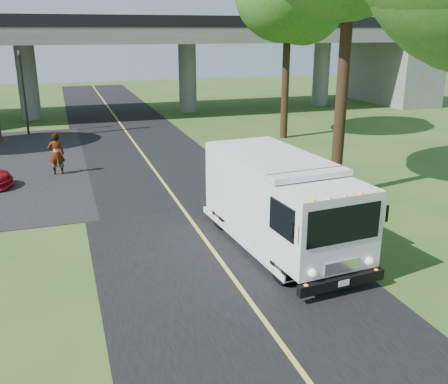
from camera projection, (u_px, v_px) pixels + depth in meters
name	position (u px, v px, depth m)	size (l,w,h in m)	color
ground	(291.00, 359.00, 10.04)	(120.00, 120.00, 0.00)	#31511D
road	(178.00, 203.00, 19.07)	(7.00, 90.00, 0.02)	black
lane_line	(178.00, 202.00, 19.07)	(0.12, 90.00, 0.01)	gold
overpass	(110.00, 55.00, 37.55)	(54.00, 10.00, 7.30)	slate
traffic_signal	(23.00, 83.00, 30.77)	(0.18, 0.22, 5.20)	black
step_van	(280.00, 200.00, 14.77)	(2.98, 6.78, 2.77)	white
pedestrian	(56.00, 154.00, 22.61)	(0.70, 0.46, 1.93)	gray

